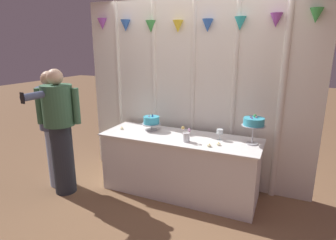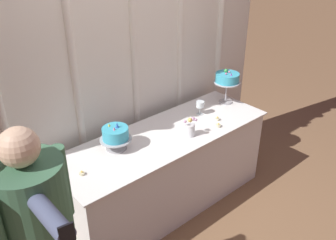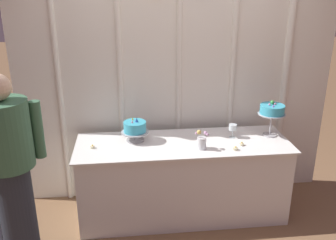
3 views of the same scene
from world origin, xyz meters
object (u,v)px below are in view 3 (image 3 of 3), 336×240
object	(u,v)px
cake_table	(183,179)
tealight_near_right	(242,144)
cake_display_nearleft	(135,128)
tealight_far_left	(93,147)
flower_vase	(202,142)
cake_display_nearright	(272,111)
guest_man_dark_suit	(11,171)
tealight_near_left	(235,149)
wine_glass	(233,128)

from	to	relation	value
cake_table	tealight_near_right	bearing A→B (deg)	-13.04
cake_display_nearleft	tealight_far_left	xyz separation A→B (m)	(-0.39, -0.13, -0.12)
tealight_near_right	flower_vase	bearing A→B (deg)	-175.22
cake_display_nearright	guest_man_dark_suit	world-z (taller)	guest_man_dark_suit
guest_man_dark_suit	cake_display_nearleft	bearing A→B (deg)	35.92
cake_display_nearleft	cake_display_nearright	distance (m)	1.33
tealight_far_left	guest_man_dark_suit	xyz separation A→B (m)	(-0.55, -0.56, 0.09)
tealight_near_left	wine_glass	bearing A→B (deg)	80.23
flower_vase	cake_table	bearing A→B (deg)	132.90
cake_display_nearright	guest_man_dark_suit	xyz separation A→B (m)	(-2.27, -0.67, -0.16)
cake_display_nearright	wine_glass	size ratio (longest dim) A/B	2.60
cake_display_nearright	tealight_near_left	bearing A→B (deg)	-145.86
cake_display_nearleft	flower_vase	bearing A→B (deg)	-23.08
flower_vase	tealight_far_left	size ratio (longest dim) A/B	4.70
cake_table	tealight_far_left	world-z (taller)	tealight_far_left
wine_glass	tealight_near_left	world-z (taller)	wine_glass
wine_glass	tealight_near_right	distance (m)	0.22
tealight_near_right	cake_table	bearing A→B (deg)	166.96
flower_vase	tealight_near_left	world-z (taller)	flower_vase
tealight_near_left	tealight_near_right	xyz separation A→B (m)	(0.09, 0.09, -0.00)
cake_table	tealight_near_right	xyz separation A→B (m)	(0.53, -0.12, 0.40)
flower_vase	guest_man_dark_suit	xyz separation A→B (m)	(-1.54, -0.43, 0.02)
cake_display_nearleft	wine_glass	world-z (taller)	cake_display_nearleft
wine_glass	cake_display_nearright	bearing A→B (deg)	1.47
tealight_near_left	guest_man_dark_suit	xyz separation A→B (m)	(-1.84, -0.37, 0.08)
flower_vase	tealight_near_left	bearing A→B (deg)	-11.02
cake_display_nearright	guest_man_dark_suit	distance (m)	2.37
flower_vase	tealight_near_left	size ratio (longest dim) A/B	4.15
wine_glass	flower_vase	xyz separation A→B (m)	(-0.35, -0.22, -0.03)
cake_table	tealight_near_right	world-z (taller)	tealight_near_right
flower_vase	tealight_far_left	xyz separation A→B (m)	(-0.99, 0.12, -0.06)
cake_display_nearright	flower_vase	xyz separation A→B (m)	(-0.73, -0.23, -0.18)
wine_glass	guest_man_dark_suit	xyz separation A→B (m)	(-1.89, -0.66, -0.01)
cake_display_nearleft	tealight_near_right	xyz separation A→B (m)	(0.98, -0.22, -0.12)
cake_table	cake_display_nearright	bearing A→B (deg)	5.15
tealight_far_left	tealight_near_right	size ratio (longest dim) A/B	0.92
cake_display_nearright	wine_glass	xyz separation A→B (m)	(-0.38, -0.01, -0.15)
cake_display_nearright	tealight_near_right	world-z (taller)	cake_display_nearright
cake_display_nearleft	cake_display_nearright	size ratio (longest dim) A/B	0.74
cake_display_nearright	guest_man_dark_suit	bearing A→B (deg)	-163.63
cake_table	tealight_far_left	distance (m)	0.93
wine_glass	tealight_near_right	size ratio (longest dim) A/B	2.99
cake_table	cake_display_nearright	size ratio (longest dim) A/B	5.73
cake_table	tealight_far_left	size ratio (longest dim) A/B	48.40
cake_display_nearleft	tealight_near_left	size ratio (longest dim) A/B	5.51
guest_man_dark_suit	cake_display_nearright	bearing A→B (deg)	16.37
wine_glass	guest_man_dark_suit	distance (m)	2.00
tealight_near_right	guest_man_dark_suit	bearing A→B (deg)	-166.41
wine_glass	flower_vase	size ratio (longest dim) A/B	0.69
cake_display_nearright	tealight_near_left	world-z (taller)	cake_display_nearright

